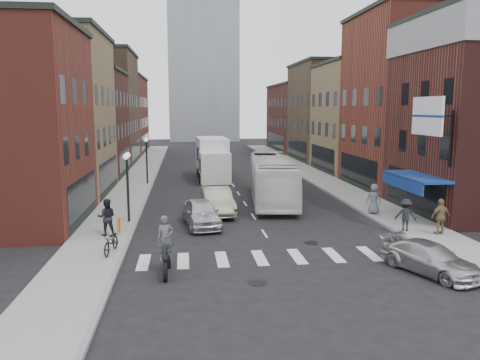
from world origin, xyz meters
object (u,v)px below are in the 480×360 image
(motorcycle_rider, at_px, (166,247))
(parked_bicycle, at_px, (111,242))
(billboard_sign, at_px, (429,117))
(streetlamp_far, at_px, (147,152))
(ped_right_c, at_px, (374,199))
(bike_rack, at_px, (119,226))
(streetlamp_near, at_px, (127,174))
(sedan_left_far, at_px, (217,201))
(sedan_left_near, at_px, (201,213))
(ped_right_b, at_px, (441,217))
(ped_left_solo, at_px, (107,217))
(curb_car, at_px, (430,258))
(ped_right_a, at_px, (406,215))
(transit_bus, at_px, (272,179))
(box_truck, at_px, (213,159))

(motorcycle_rider, height_order, parked_bicycle, motorcycle_rider)
(motorcycle_rider, relative_size, parked_bicycle, 1.29)
(billboard_sign, height_order, streetlamp_far, billboard_sign)
(ped_right_c, bearing_deg, bike_rack, 21.48)
(parked_bicycle, xyz_separation_m, ped_right_c, (14.90, 6.23, 0.44))
(streetlamp_near, distance_m, parked_bicycle, 6.36)
(sedan_left_far, distance_m, parked_bicycle, 9.60)
(billboard_sign, relative_size, bike_rack, 4.62)
(sedan_left_near, distance_m, ped_right_b, 12.73)
(streetlamp_near, bearing_deg, ped_left_solo, -104.93)
(curb_car, height_order, ped_right_b, ped_right_b)
(ped_right_c, bearing_deg, motorcycle_rider, 45.91)
(bike_rack, bearing_deg, sedan_left_near, 21.46)
(sedan_left_far, distance_m, ped_right_b, 12.99)
(ped_right_a, bearing_deg, ped_left_solo, 19.34)
(motorcycle_rider, relative_size, ped_right_c, 1.29)
(sedan_left_near, bearing_deg, bike_rack, -165.65)
(billboard_sign, relative_size, transit_bus, 0.31)
(streetlamp_near, bearing_deg, ped_right_b, -16.21)
(ped_left_solo, bearing_deg, billboard_sign, 173.77)
(streetlamp_far, bearing_deg, curb_car, -61.26)
(motorcycle_rider, distance_m, curb_car, 10.65)
(ped_left_solo, bearing_deg, parked_bicycle, 98.14)
(transit_bus, xyz_separation_m, sedan_left_far, (-4.21, -3.59, -0.82))
(ped_right_b, bearing_deg, sedan_left_far, -39.75)
(ped_left_solo, distance_m, ped_right_c, 15.88)
(billboard_sign, xyz_separation_m, streetlamp_near, (-15.99, 3.50, -3.22))
(motorcycle_rider, relative_size, ped_right_b, 1.29)
(ped_left_solo, height_order, ped_right_c, ped_left_solo)
(transit_bus, xyz_separation_m, ped_right_c, (5.38, -5.36, -0.56))
(billboard_sign, xyz_separation_m, ped_right_a, (-1.15, -0.35, -5.12))
(bike_rack, bearing_deg, billboard_sign, -2.83)
(motorcycle_rider, relative_size, sedan_left_far, 0.48)
(ped_right_c, bearing_deg, transit_bus, -34.69)
(bike_rack, distance_m, motorcycle_rider, 6.49)
(streetlamp_far, distance_m, ped_right_a, 23.28)
(billboard_sign, xyz_separation_m, streetlamp_far, (-15.99, 17.50, -3.22))
(box_truck, bearing_deg, transit_bus, -75.05)
(motorcycle_rider, bearing_deg, ped_right_b, 9.25)
(ped_right_a, distance_m, ped_right_c, 4.13)
(curb_car, bearing_deg, billboard_sign, 41.17)
(ped_right_a, bearing_deg, streetlamp_far, -27.35)
(bike_rack, bearing_deg, transit_bus, 40.95)
(curb_car, bearing_deg, motorcycle_rider, 150.69)
(ped_left_solo, bearing_deg, curb_car, 149.48)
(parked_bicycle, bearing_deg, ped_left_solo, 110.80)
(transit_bus, relative_size, sedan_left_near, 2.62)
(streetlamp_far, relative_size, sedan_left_near, 0.92)
(transit_bus, bearing_deg, parked_bicycle, -122.81)
(transit_bus, height_order, sedan_left_near, transit_bus)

